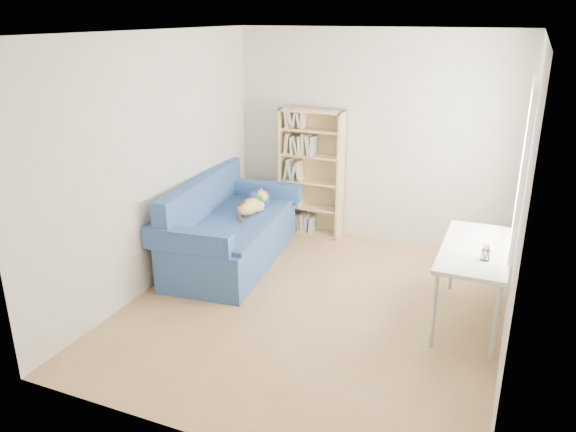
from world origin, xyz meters
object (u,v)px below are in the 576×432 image
Objects in this scene: sofa at (229,231)px; bookshelf at (311,178)px; desk at (476,254)px; pen_cup at (486,254)px.

sofa is 1.28× the size of bookshelf.
desk is 8.55× the size of pen_cup.
bookshelf is 1.25× the size of desk.
bookshelf is 10.68× the size of pen_cup.
bookshelf is 2.65m from desk.
desk is (2.18, -1.52, -0.07)m from bookshelf.
bookshelf reaches higher than pen_cup.
desk is at bearing 109.76° from pen_cup.
desk is at bearing -13.02° from sofa.
sofa is 2.77m from desk.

